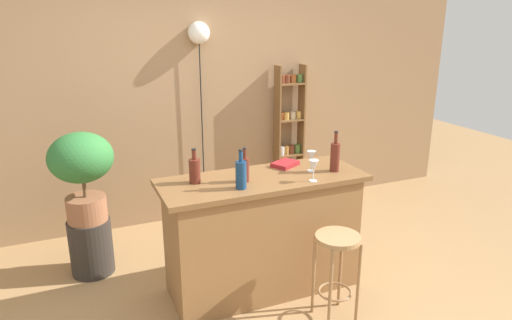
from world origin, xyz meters
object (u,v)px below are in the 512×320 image
object	(u,v)px
bar_stool	(337,258)
potted_plant	(82,167)
cookbook	(285,164)
bottle_olive_oil	(245,169)
wine_glass_center	(314,166)
plant_stool	(91,246)
wine_glass_left	(311,157)
bottle_wine_red	(195,170)
bottle_sauce_amber	(241,174)
pendant_globe_light	(199,35)
spice_shelf	(289,137)
bottle_vinegar	(335,156)

from	to	relation	value
bar_stool	potted_plant	size ratio (longest dim) A/B	0.87
bar_stool	cookbook	world-z (taller)	cookbook
bottle_olive_oil	wine_glass_center	distance (m)	0.51
plant_stool	potted_plant	xyz separation A→B (m)	(0.00, 0.00, 0.71)
wine_glass_left	cookbook	world-z (taller)	wine_glass_left
bottle_wine_red	bottle_olive_oil	xyz separation A→B (m)	(0.35, -0.12, -0.00)
plant_stool	bottle_sauce_amber	xyz separation A→B (m)	(1.02, -0.95, 0.82)
bottle_olive_oil	bottle_sauce_amber	bearing A→B (deg)	-122.27
potted_plant	wine_glass_left	distance (m)	1.86
pendant_globe_light	spice_shelf	bearing A→B (deg)	-2.40
bar_stool	wine_glass_left	xyz separation A→B (m)	(0.09, 0.57, 0.58)
bottle_wine_red	wine_glass_center	world-z (taller)	bottle_wine_red
bar_stool	spice_shelf	bearing A→B (deg)	72.15
wine_glass_left	bar_stool	bearing A→B (deg)	-99.11
wine_glass_center	spice_shelf	bearing A→B (deg)	68.46
wine_glass_left	cookbook	size ratio (longest dim) A/B	0.78
bottle_vinegar	wine_glass_left	size ratio (longest dim) A/B	1.99
wine_glass_center	pendant_globe_light	size ratio (longest dim) A/B	0.08
potted_plant	bottle_sauce_amber	xyz separation A→B (m)	(1.02, -0.95, 0.11)
wine_glass_left	wine_glass_center	size ratio (longest dim) A/B	1.00
bottle_sauce_amber	wine_glass_center	world-z (taller)	bottle_sauce_amber
wine_glass_left	cookbook	xyz separation A→B (m)	(-0.13, 0.20, -0.10)
plant_stool	potted_plant	world-z (taller)	potted_plant
bottle_sauce_amber	wine_glass_left	size ratio (longest dim) A/B	1.77
bottle_sauce_amber	cookbook	xyz separation A→B (m)	(0.52, 0.34, -0.09)
wine_glass_left	spice_shelf	bearing A→B (deg)	69.06
spice_shelf	cookbook	world-z (taller)	spice_shelf
wine_glass_left	bottle_olive_oil	bearing A→B (deg)	-178.13
bottle_sauce_amber	cookbook	world-z (taller)	bottle_sauce_amber
plant_stool	cookbook	xyz separation A→B (m)	(1.54, -0.61, 0.73)
bottle_vinegar	wine_glass_center	xyz separation A→B (m)	(-0.27, -0.14, -0.01)
bottle_wine_red	wine_glass_center	xyz separation A→B (m)	(0.82, -0.31, 0.02)
spice_shelf	plant_stool	size ratio (longest dim) A/B	3.34
bottle_olive_oil	wine_glass_left	size ratio (longest dim) A/B	1.60
potted_plant	bottle_wine_red	distance (m)	1.03
spice_shelf	plant_stool	xyz separation A→B (m)	(-2.25, -0.70, -0.57)
wine_glass_center	bottle_olive_oil	bearing A→B (deg)	157.89
potted_plant	bottle_olive_oil	xyz separation A→B (m)	(1.10, -0.82, 0.10)
bottle_wine_red	bar_stool	bearing A→B (deg)	-38.57
spice_shelf	bottle_vinegar	xyz separation A→B (m)	(-0.41, -1.58, 0.26)
spice_shelf	plant_stool	distance (m)	2.43
bottle_vinegar	bottle_olive_oil	bearing A→B (deg)	175.82
potted_plant	bottle_vinegar	size ratio (longest dim) A/B	2.33
plant_stool	bottle_vinegar	size ratio (longest dim) A/B	1.49
potted_plant	cookbook	world-z (taller)	potted_plant
bottle_vinegar	bar_stool	bearing A→B (deg)	-117.95
plant_stool	potted_plant	bearing A→B (deg)	0.00
plant_stool	pendant_globe_light	world-z (taller)	pendant_globe_light
bar_stool	plant_stool	distance (m)	2.11
potted_plant	bottle_sauce_amber	world-z (taller)	potted_plant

